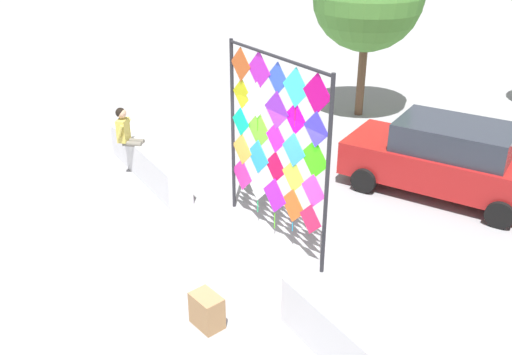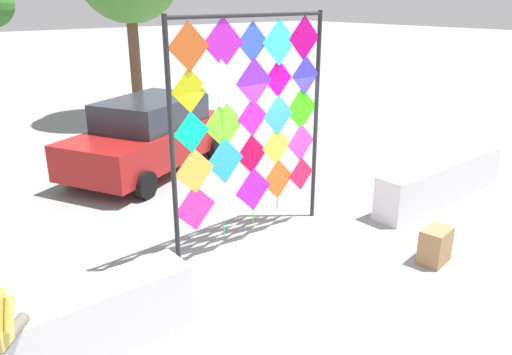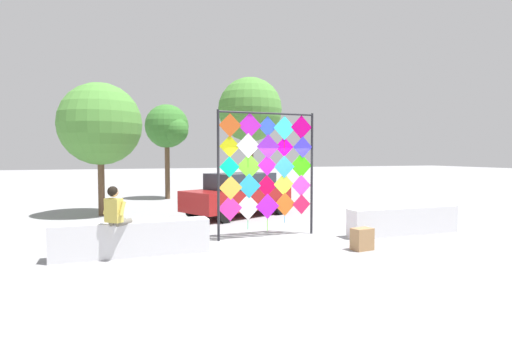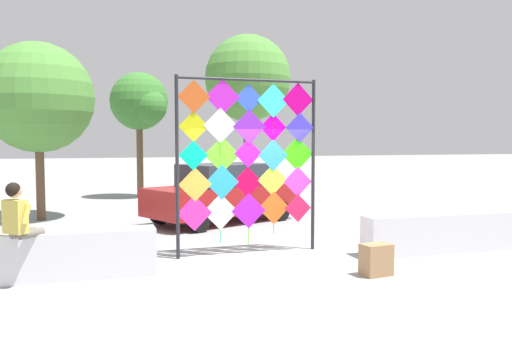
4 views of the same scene
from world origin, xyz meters
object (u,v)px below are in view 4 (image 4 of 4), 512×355
at_px(seated_vendor, 23,224).
at_px(parked_car, 222,193).
at_px(cardboard_box_large, 376,260).
at_px(tree_far_right, 249,77).
at_px(tree_palm_like, 140,104).
at_px(tree_broadleaf, 40,99).
at_px(kite_display_rack, 248,153).

bearing_deg(seated_vendor, parked_car, 50.74).
height_order(cardboard_box_large, tree_far_right, tree_far_right).
distance_m(tree_palm_like, tree_broadleaf, 5.96).
xyz_separation_m(kite_display_rack, parked_car, (0.45, 4.15, -1.20)).
relative_size(parked_car, cardboard_box_large, 8.47).
xyz_separation_m(tree_palm_like, tree_broadleaf, (-3.18, -5.04, -0.23)).
bearing_deg(kite_display_rack, seated_vendor, -162.06).
xyz_separation_m(parked_car, cardboard_box_large, (1.16, -6.42, -0.55)).
bearing_deg(seated_vendor, tree_broadleaf, 92.93).
xyz_separation_m(tree_far_right, tree_palm_like, (-3.77, 2.31, -0.91)).
distance_m(kite_display_rack, parked_car, 4.34).
xyz_separation_m(cardboard_box_large, tree_far_right, (0.97, 11.19, 4.31)).
xyz_separation_m(kite_display_rack, tree_palm_like, (-1.20, 11.23, 1.65)).
xyz_separation_m(tree_far_right, tree_broadleaf, (-6.96, -2.73, -1.14)).
height_order(parked_car, tree_far_right, tree_far_right).
relative_size(kite_display_rack, tree_far_right, 0.58).
bearing_deg(tree_palm_like, seated_vendor, -102.60).
bearing_deg(seated_vendor, tree_palm_like, 77.40).
relative_size(seated_vendor, tree_palm_like, 0.33).
xyz_separation_m(kite_display_rack, cardboard_box_large, (1.61, -2.27, -1.76)).
bearing_deg(kite_display_rack, tree_broadleaf, 125.31).
relative_size(seated_vendor, parked_car, 0.36).
height_order(seated_vendor, parked_car, seated_vendor).
distance_m(parked_car, tree_far_right, 6.44).
bearing_deg(parked_car, kite_display_rack, -96.18).
distance_m(kite_display_rack, tree_broadleaf, 7.71).
height_order(kite_display_rack, tree_broadleaf, tree_broadleaf).
distance_m(parked_car, tree_palm_like, 7.81).
bearing_deg(cardboard_box_large, tree_palm_like, 101.74).
distance_m(kite_display_rack, seated_vendor, 4.33).
bearing_deg(parked_car, seated_vendor, -129.26).
height_order(tree_palm_like, tree_broadleaf, tree_broadleaf).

